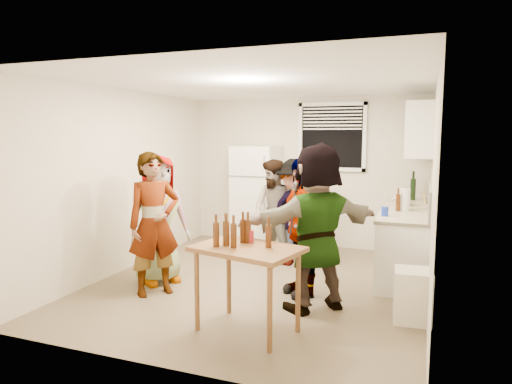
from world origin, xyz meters
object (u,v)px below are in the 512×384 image
at_px(wine_bottle, 412,200).
at_px(serving_table, 247,331).
at_px(guest_grey, 160,281).
at_px(refrigerator, 256,196).
at_px(guest_orange, 315,308).
at_px(guest_stripe, 156,293).
at_px(guest_back_left, 274,262).
at_px(blue_cup, 385,216).
at_px(trash_bin, 412,297).
at_px(beer_bottle_table, 268,247).
at_px(red_cup, 249,242).
at_px(beer_bottle_counter, 398,211).
at_px(kettle, 404,205).
at_px(guest_back_right, 294,265).
at_px(guest_black, 301,294).

height_order(wine_bottle, serving_table, wine_bottle).
bearing_deg(guest_grey, refrigerator, 23.21).
distance_m(guest_grey, guest_orange, 2.11).
distance_m(guest_stripe, guest_back_left, 2.01).
relative_size(blue_cup, trash_bin, 0.22).
bearing_deg(beer_bottle_table, guest_grey, 152.54).
bearing_deg(guest_back_left, guest_orange, -28.65).
bearing_deg(beer_bottle_table, trash_bin, 30.32).
xyz_separation_m(red_cup, guest_stripe, (-1.37, 0.42, -0.84)).
height_order(beer_bottle_table, guest_stripe, beer_bottle_table).
bearing_deg(beer_bottle_counter, trash_bin, -79.85).
distance_m(blue_cup, red_cup, 1.98).
distance_m(wine_bottle, trash_bin, 2.61).
bearing_deg(beer_bottle_table, red_cup, 153.45).
distance_m(kettle, serving_table, 3.15).
bearing_deg(guest_grey, guest_back_left, -2.52).
xyz_separation_m(refrigerator, guest_back_left, (0.60, -0.85, -0.85)).
xyz_separation_m(guest_stripe, guest_back_right, (1.24, 1.72, 0.00)).
xyz_separation_m(beer_bottle_counter, guest_back_right, (-1.41, 0.09, -0.90)).
bearing_deg(beer_bottle_table, blue_cup, 62.14).
bearing_deg(blue_cup, guest_grey, -163.81).
xyz_separation_m(red_cup, guest_back_left, (-0.47, 2.21, -0.84)).
xyz_separation_m(beer_bottle_table, guest_back_right, (-0.37, 2.26, -0.84)).
bearing_deg(guest_grey, guest_orange, -59.62).
distance_m(serving_table, guest_back_left, 2.44).
bearing_deg(guest_black, beer_bottle_table, -43.81).
bearing_deg(trash_bin, kettle, 95.98).
relative_size(refrigerator, guest_orange, 0.94).
xyz_separation_m(wine_bottle, trash_bin, (0.10, -2.53, -0.65)).
relative_size(guest_grey, guest_back_left, 1.08).
relative_size(guest_back_left, guest_orange, 0.84).
bearing_deg(kettle, guest_grey, -140.01).
bearing_deg(trash_bin, beer_bottle_counter, 100.15).
distance_m(blue_cup, guest_orange, 1.47).
bearing_deg(trash_bin, guest_stripe, -175.73).
xyz_separation_m(red_cup, guest_grey, (-1.56, 0.82, -0.84)).
bearing_deg(guest_orange, blue_cup, -165.53).
height_order(beer_bottle_table, guest_back_left, beer_bottle_table).
bearing_deg(trash_bin, serving_table, -151.63).
bearing_deg(red_cup, guest_grey, 152.39).
relative_size(blue_cup, guest_back_right, 0.08).
xyz_separation_m(beer_bottle_counter, serving_table, (-1.24, -2.21, -0.90)).
bearing_deg(guest_back_left, guest_stripe, -87.49).
bearing_deg(guest_back_left, beer_bottle_counter, 23.67).
xyz_separation_m(serving_table, beer_bottle_table, (0.20, 0.05, 0.84)).
xyz_separation_m(serving_table, guest_back_right, (-0.18, 2.31, 0.00)).
distance_m(refrigerator, beer_bottle_table, 3.44).
bearing_deg(beer_bottle_counter, kettle, 84.51).
relative_size(trash_bin, guest_grey, 0.33).
height_order(guest_back_right, guest_black, guest_back_right).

